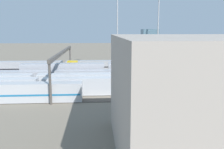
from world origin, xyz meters
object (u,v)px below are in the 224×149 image
at_px(train_on_track_0, 94,66).
at_px(train_on_track_5, 135,81).
at_px(train_on_track_6, 89,86).
at_px(control_tower, 149,45).
at_px(train_on_track_2, 82,71).
at_px(train_on_track_3, 148,71).
at_px(light_mast_2, 117,11).
at_px(signal_gantry, 63,55).
at_px(train_on_track_4, 91,77).
at_px(light_mast_0, 158,16).

xyz_separation_m(train_on_track_0, train_on_track_5, (-10.31, 25.00, -0.06)).
distance_m(train_on_track_0, train_on_track_6, 30.01).
bearing_deg(control_tower, train_on_track_5, 72.87).
xyz_separation_m(train_on_track_5, train_on_track_2, (13.87, -15.00, 0.15)).
distance_m(train_on_track_3, light_mast_2, 26.05).
distance_m(train_on_track_5, control_tower, 38.45).
height_order(train_on_track_5, light_mast_2, light_mast_2).
xyz_separation_m(train_on_track_0, control_tower, (-21.47, -11.23, 6.36)).
bearing_deg(train_on_track_6, train_on_track_3, -137.83).
bearing_deg(light_mast_2, train_on_track_0, 16.77).
bearing_deg(light_mast_2, signal_gantry, 50.66).
bearing_deg(train_on_track_5, control_tower, -107.13).
relative_size(train_on_track_3, signal_gantry, 1.79).
distance_m(train_on_track_0, train_on_track_5, 27.04).
xyz_separation_m(train_on_track_4, train_on_track_3, (-16.22, -5.00, 0.55)).
xyz_separation_m(train_on_track_5, light_mast_2, (2.06, -27.49, 18.45)).
xyz_separation_m(train_on_track_5, train_on_track_4, (10.85, -5.00, 0.07)).
bearing_deg(train_on_track_4, signal_gantry, -18.22).
xyz_separation_m(train_on_track_0, train_on_track_2, (3.56, 10.00, 0.10)).
height_order(train_on_track_4, signal_gantry, signal_gantry).
distance_m(train_on_track_2, control_tower, 33.41).
distance_m(train_on_track_2, train_on_track_6, 20.18).
height_order(train_on_track_0, train_on_track_3, train_on_track_3).
distance_m(train_on_track_4, light_mast_0, 36.48).
bearing_deg(light_mast_0, train_on_track_5, 66.21).
xyz_separation_m(train_on_track_3, control_tower, (-5.80, -26.23, 5.80)).
xyz_separation_m(light_mast_0, light_mast_2, (14.28, 0.23, 1.58)).
distance_m(train_on_track_0, control_tower, 25.05).
bearing_deg(light_mast_2, train_on_track_3, 113.02).
height_order(train_on_track_5, signal_gantry, signal_gantry).
xyz_separation_m(train_on_track_2, light_mast_0, (-26.09, -12.72, 16.71)).
bearing_deg(light_mast_0, train_on_track_0, 6.88).
bearing_deg(control_tower, train_on_track_3, 77.54).
bearing_deg(control_tower, light_mast_0, 97.09).
xyz_separation_m(train_on_track_4, control_tower, (-22.01, -31.23, 6.35)).
bearing_deg(train_on_track_4, train_on_track_3, -162.86).
height_order(train_on_track_3, train_on_track_6, train_on_track_3).
height_order(light_mast_0, control_tower, light_mast_0).
xyz_separation_m(train_on_track_3, light_mast_0, (-6.85, -17.72, 16.25)).
bearing_deg(train_on_track_2, control_tower, -139.70).
bearing_deg(train_on_track_4, control_tower, -125.18).
bearing_deg(train_on_track_3, signal_gantry, 5.99).
xyz_separation_m(train_on_track_5, signal_gantry, (18.44, -7.50, 5.73)).
bearing_deg(train_on_track_4, light_mast_2, -111.35).
xyz_separation_m(train_on_track_2, signal_gantry, (4.57, 7.50, 5.58)).
bearing_deg(light_mast_2, train_on_track_2, 46.60).
relative_size(train_on_track_0, train_on_track_2, 11.48).
xyz_separation_m(train_on_track_5, train_on_track_6, (11.19, 5.00, 0.07)).
bearing_deg(train_on_track_3, train_on_track_6, 42.17).
distance_m(train_on_track_4, train_on_track_6, 10.01).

